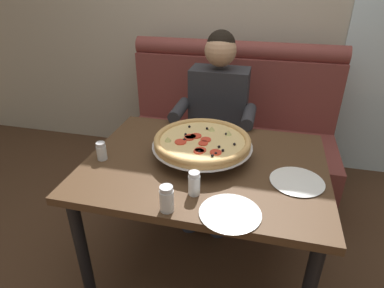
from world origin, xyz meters
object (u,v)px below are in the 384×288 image
(dining_table, at_px, (204,176))
(shaker_oregano, at_px, (102,152))
(shaker_parmesan, at_px, (167,200))
(booth_bench, at_px, (228,140))
(plate_near_right, at_px, (230,212))
(patio_chair, at_px, (384,89))
(shaker_pepper_flakes, at_px, (194,185))
(pizza, at_px, (202,141))
(plate_near_left, at_px, (297,180))
(diner_main, at_px, (216,117))

(dining_table, distance_m, shaker_oregano, 0.55)
(shaker_parmesan, bearing_deg, booth_bench, 86.88)
(shaker_oregano, xyz_separation_m, plate_near_right, (0.70, -0.27, -0.03))
(shaker_oregano, distance_m, patio_chair, 3.02)
(patio_chair, bearing_deg, plate_near_right, -115.84)
(shaker_parmesan, height_order, patio_chair, patio_chair)
(shaker_pepper_flakes, xyz_separation_m, patio_chair, (1.41, 2.47, -0.27))
(shaker_parmesan, xyz_separation_m, patio_chair, (1.50, 2.60, -0.27))
(pizza, height_order, plate_near_left, pizza)
(dining_table, height_order, shaker_parmesan, shaker_parmesan)
(booth_bench, bearing_deg, plate_near_left, -65.70)
(booth_bench, distance_m, shaker_parmesan, 1.39)
(booth_bench, height_order, patio_chair, booth_bench)
(shaker_oregano, bearing_deg, dining_table, 10.69)
(shaker_oregano, distance_m, plate_near_right, 0.75)
(diner_main, distance_m, plate_near_right, 1.06)
(diner_main, bearing_deg, booth_bench, 77.51)
(plate_near_right, xyz_separation_m, patio_chair, (1.24, 2.56, -0.23))
(pizza, xyz_separation_m, plate_near_left, (0.48, -0.13, -0.08))
(diner_main, bearing_deg, plate_near_right, -76.83)
(diner_main, bearing_deg, shaker_parmesan, -90.73)
(pizza, bearing_deg, shaker_parmesan, -95.66)
(diner_main, height_order, shaker_oregano, diner_main)
(dining_table, bearing_deg, patio_chair, 57.05)
(plate_near_left, bearing_deg, shaker_parmesan, -147.63)
(patio_chair, bearing_deg, shaker_parmesan, -119.90)
(diner_main, xyz_separation_m, shaker_pepper_flakes, (0.07, -0.93, 0.08))
(diner_main, relative_size, patio_chair, 1.48)
(booth_bench, xyz_separation_m, dining_table, (0.00, -0.93, 0.26))
(shaker_pepper_flakes, distance_m, shaker_oregano, 0.56)
(plate_near_right, relative_size, patio_chair, 0.29)
(shaker_parmesan, bearing_deg, shaker_oregano, 145.69)
(shaker_parmesan, xyz_separation_m, plate_near_left, (0.52, 0.33, -0.04))
(plate_near_right, bearing_deg, dining_table, 116.23)
(pizza, distance_m, shaker_pepper_flakes, 0.33)
(shaker_parmesan, xyz_separation_m, shaker_oregano, (-0.45, 0.31, -0.01))
(diner_main, bearing_deg, patio_chair, 46.04)
(diner_main, height_order, plate_near_left, diner_main)
(plate_near_left, xyz_separation_m, patio_chair, (0.97, 2.27, -0.23))
(diner_main, distance_m, shaker_pepper_flakes, 0.94)
(plate_near_right, bearing_deg, plate_near_left, 47.61)
(plate_near_left, distance_m, patio_chair, 2.48)
(booth_bench, xyz_separation_m, pizza, (-0.03, -0.87, 0.43))
(pizza, bearing_deg, plate_near_right, -63.81)
(shaker_pepper_flakes, height_order, plate_near_right, shaker_pepper_flakes)
(pizza, bearing_deg, shaker_pepper_flakes, -83.69)
(booth_bench, xyz_separation_m, shaker_pepper_flakes, (0.01, -1.20, 0.39))
(dining_table, distance_m, shaker_pepper_flakes, 0.31)
(dining_table, relative_size, diner_main, 0.95)
(patio_chair, bearing_deg, pizza, -124.12)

